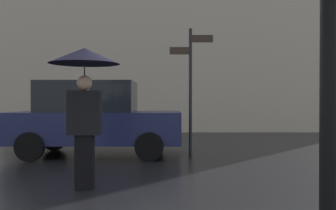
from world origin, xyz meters
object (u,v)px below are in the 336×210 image
(pedestrian_with_bag, at_px, (85,126))
(parked_car_left, at_px, (93,118))
(street_signpost, at_px, (189,79))
(pedestrian_with_umbrella, at_px, (83,77))

(pedestrian_with_bag, relative_size, parked_car_left, 0.38)
(street_signpost, bearing_deg, parked_car_left, 176.35)
(pedestrian_with_umbrella, height_order, parked_car_left, pedestrian_with_umbrella)
(street_signpost, bearing_deg, pedestrian_with_umbrella, -118.82)
(pedestrian_with_bag, bearing_deg, parked_car_left, 4.48)
(pedestrian_with_bag, xyz_separation_m, parked_car_left, (-0.35, 2.40, 0.04))
(pedestrian_with_bag, xyz_separation_m, street_signpost, (2.09, 2.25, 1.01))
(parked_car_left, xyz_separation_m, street_signpost, (2.43, -0.16, 0.97))
(pedestrian_with_umbrella, xyz_separation_m, parked_car_left, (-0.57, 3.55, -0.79))
(pedestrian_with_umbrella, xyz_separation_m, street_signpost, (1.87, 3.39, 0.18))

